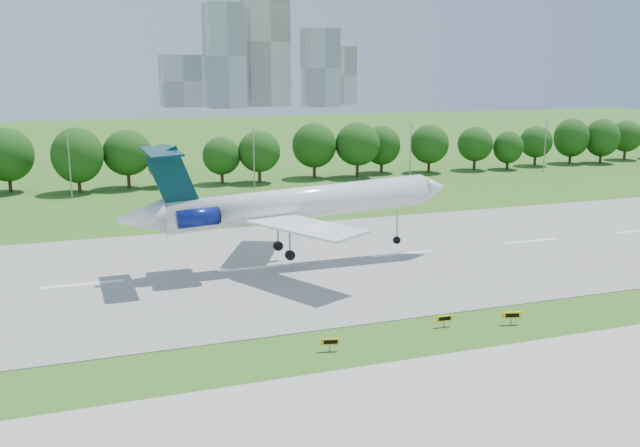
{
  "coord_description": "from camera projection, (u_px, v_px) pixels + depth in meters",
  "views": [
    {
      "loc": [
        -20.9,
        -56.4,
        23.91
      ],
      "look_at": [
        5.99,
        18.0,
        6.62
      ],
      "focal_mm": 40.0,
      "sensor_mm": 36.0,
      "label": 1
    }
  ],
  "objects": [
    {
      "name": "ground",
      "position": [
        325.0,
        341.0,
        63.86
      ],
      "size": [
        600.0,
        600.0,
        0.0
      ],
      "primitive_type": "plane",
      "color": "#36631A",
      "rests_on": "ground"
    },
    {
      "name": "runway",
      "position": [
        254.0,
        268.0,
        86.83
      ],
      "size": [
        400.0,
        45.0,
        0.08
      ],
      "primitive_type": "cube",
      "color": "gray",
      "rests_on": "ground"
    },
    {
      "name": "taxiway",
      "position": [
        419.0,
        435.0,
        47.32
      ],
      "size": [
        400.0,
        23.0,
        0.08
      ],
      "primitive_type": "cube",
      "color": "#ADADA8",
      "rests_on": "ground"
    },
    {
      "name": "tree_line",
      "position": [
        171.0,
        156.0,
        147.07
      ],
      "size": [
        288.4,
        8.4,
        10.4
      ],
      "color": "#382314",
      "rests_on": "ground"
    },
    {
      "name": "light_poles",
      "position": [
        166.0,
        161.0,
        137.02
      ],
      "size": [
        175.9,
        0.25,
        12.19
      ],
      "color": "gray",
      "rests_on": "ground"
    },
    {
      "name": "skyline",
      "position": [
        260.0,
        57.0,
        449.5
      ],
      "size": [
        127.0,
        52.0,
        80.0
      ],
      "color": "#B2B2B7",
      "rests_on": "ground"
    },
    {
      "name": "airliner",
      "position": [
        284.0,
        204.0,
        86.45
      ],
      "size": [
        42.11,
        30.76,
        14.0
      ],
      "rotation": [
        0.0,
        -0.05,
        0.01
      ],
      "color": "white",
      "rests_on": "ground"
    },
    {
      "name": "taxi_sign_left",
      "position": [
        330.0,
        342.0,
        61.31
      ],
      "size": [
        1.62,
        0.59,
        1.15
      ],
      "rotation": [
        0.0,
        0.0,
        -0.26
      ],
      "color": "gray",
      "rests_on": "ground"
    },
    {
      "name": "taxi_sign_centre",
      "position": [
        444.0,
        319.0,
        67.11
      ],
      "size": [
        1.59,
        0.3,
        1.11
      ],
      "rotation": [
        0.0,
        0.0,
        -0.07
      ],
      "color": "gray",
      "rests_on": "ground"
    },
    {
      "name": "taxi_sign_right",
      "position": [
        511.0,
        315.0,
        67.68
      ],
      "size": [
        1.78,
        0.66,
        1.26
      ],
      "rotation": [
        0.0,
        0.0,
        -0.26
      ],
      "color": "gray",
      "rests_on": "ground"
    }
  ]
}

